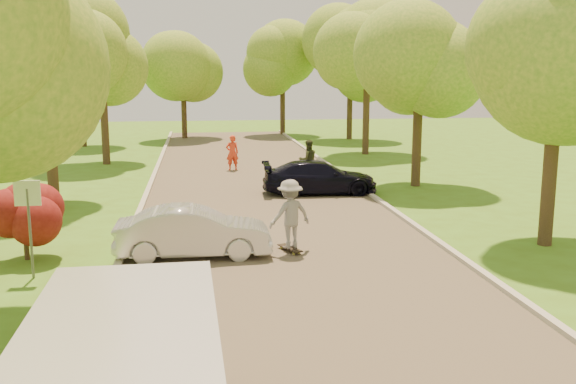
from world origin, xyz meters
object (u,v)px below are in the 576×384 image
longboard (290,248)px  silver_sedan (194,232)px  street_sign (28,209)px  dark_sedan (320,177)px  skateboarder (290,214)px  person_olive (308,160)px  person_striped (232,153)px

longboard → silver_sedan: bearing=-20.1°
street_sign → longboard: bearing=12.0°
street_sign → dark_sedan: size_ratio=0.51×
dark_sedan → skateboarder: (-2.21, -7.63, 0.37)m
skateboarder → person_olive: bearing=-124.0°
dark_sedan → person_olive: (0.11, 3.12, 0.22)m
longboard → skateboarder: bearing=180.0°
street_sign → person_olive: 14.56m
person_olive → street_sign: bearing=44.4°
street_sign → silver_sedan: 3.81m
dark_sedan → person_striped: 6.85m
longboard → skateboarder: size_ratio=0.53×
person_striped → dark_sedan: bearing=103.7°
street_sign → skateboarder: bearing=12.0°
dark_sedan → person_striped: bearing=27.2°
person_striped → person_olive: 4.30m
silver_sedan → dark_sedan: silver_sedan is taller
person_olive → longboard: bearing=66.6°
longboard → person_striped: (-0.67, 13.84, 0.71)m
silver_sedan → longboard: size_ratio=4.11×
silver_sedan → person_striped: person_striped is taller
longboard → street_sign: bearing=-9.9°
skateboarder → person_olive: 11.00m
dark_sedan → person_striped: (-2.88, 6.21, 0.20)m
person_striped → person_olive: bearing=122.8°
silver_sedan → longboard: (2.39, 0.07, -0.52)m
skateboarder → longboard: bearing=180.0°
silver_sedan → longboard: silver_sedan is taller
dark_sedan → person_olive: person_olive is taller
street_sign → dark_sedan: (8.10, 8.88, -0.95)m
silver_sedan → skateboarder: (2.39, 0.07, 0.36)m
silver_sedan → skateboarder: skateboarder is taller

